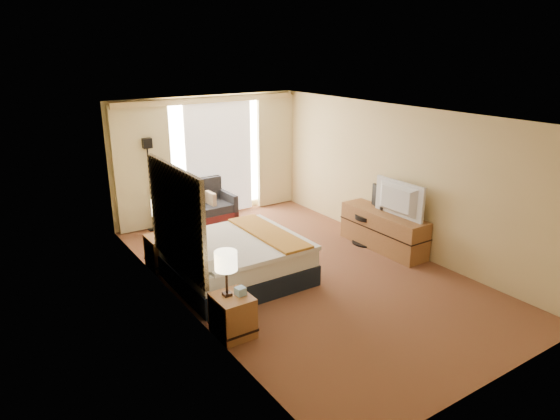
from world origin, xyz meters
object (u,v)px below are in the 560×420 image
media_dresser (383,230)px  floor_lamp (149,166)px  lamp_right (161,208)px  nightstand_left (233,315)px  desk_chair (370,218)px  nightstand_right (162,252)px  television (395,200)px  lamp_left (226,262)px  bed (237,260)px  loveseat (198,211)px

media_dresser → floor_lamp: 4.69m
floor_lamp → lamp_right: 1.97m
nightstand_left → desk_chair: bearing=20.5°
desk_chair → lamp_right: bearing=-178.0°
nightstand_right → lamp_right: (0.03, -0.05, 0.78)m
media_dresser → television: 0.72m
desk_chair → media_dresser: bearing=-67.3°
nightstand_left → floor_lamp: floor_lamp is taller
desk_chair → television: television is taller
media_dresser → floor_lamp: bearing=134.0°
lamp_right → desk_chair: bearing=-16.5°
television → lamp_left: bearing=101.0°
nightstand_left → bed: bed is taller
nightstand_right → desk_chair: bearing=-17.0°
nightstand_right → loveseat: 2.12m
desk_chair → nightstand_right: bearing=-178.5°
nightstand_left → floor_lamp: size_ratio=0.29×
lamp_right → television: bearing=-24.8°
media_dresser → lamp_right: 4.00m
media_dresser → lamp_right: (-3.67, 1.40, 0.71)m
nightstand_left → bed: size_ratio=0.28×
nightstand_right → lamp_left: lamp_left is taller
television → media_dresser: bearing=-10.5°
nightstand_left → media_dresser: size_ratio=0.31×
nightstand_left → bed: (0.81, 1.37, 0.08)m
lamp_left → media_dresser: bearing=15.0°
nightstand_left → lamp_right: bearing=89.4°
floor_lamp → desk_chair: bearing=-43.2°
loveseat → floor_lamp: size_ratio=0.78×
bed → floor_lamp: floor_lamp is taller
nightstand_right → desk_chair: desk_chair is taller
nightstand_left → television: (3.65, 0.78, 0.74)m
loveseat → floor_lamp: floor_lamp is taller
bed → desk_chair: size_ratio=1.79×
nightstand_right → lamp_left: size_ratio=0.91×
nightstand_right → desk_chair: size_ratio=0.50×
floor_lamp → desk_chair: 4.42m
nightstand_left → lamp_left: 0.75m
bed → lamp_right: (-0.78, 1.09, 0.71)m
floor_lamp → bed: bearing=-84.3°
bed → television: 2.98m
desk_chair → loveseat: bearing=148.6°
lamp_left → television: television is taller
nightstand_right → loveseat: loveseat is taller
loveseat → desk_chair: 3.56m
loveseat → television: size_ratio=1.34×
television → loveseat: bearing=34.1°
desk_chair → lamp_left: lamp_left is taller
nightstand_left → media_dresser: 3.85m
nightstand_right → floor_lamp: (0.51, 1.85, 1.05)m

